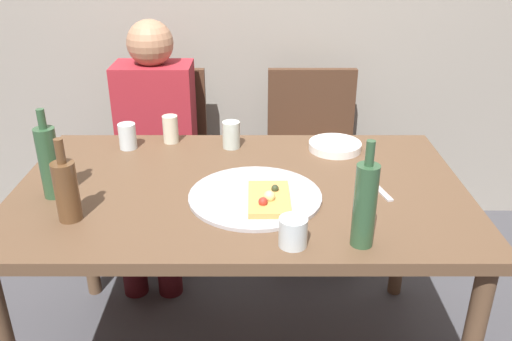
{
  "coord_description": "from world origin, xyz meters",
  "views": [
    {
      "loc": [
        0.05,
        -1.61,
        1.57
      ],
      "look_at": [
        0.05,
        0.01,
        0.81
      ],
      "focal_mm": 37.51,
      "sensor_mm": 36.0,
      "label": 1
    }
  ],
  "objects_px": {
    "short_glass": "(171,129)",
    "guest_in_sweater": "(155,138)",
    "beer_bottle": "(366,204)",
    "pizza_slice_last": "(270,198)",
    "dining_table": "(241,205)",
    "wine_glass": "(232,135)",
    "tumbler_near": "(294,232)",
    "plate_stack": "(336,146)",
    "water_bottle": "(67,189)",
    "chair_right": "(313,151)",
    "pizza_tray": "(256,196)",
    "wine_bottle": "(50,161)",
    "chair_left": "(162,151)",
    "table_knife": "(376,186)",
    "tumbler_far": "(128,136)"
  },
  "relations": [
    {
      "from": "table_knife",
      "to": "guest_in_sweater",
      "type": "height_order",
      "value": "guest_in_sweater"
    },
    {
      "from": "chair_right",
      "to": "table_knife",
      "type": "bearing_deg",
      "value": 97.97
    },
    {
      "from": "dining_table",
      "to": "tumbler_near",
      "type": "xyz_separation_m",
      "value": [
        0.15,
        -0.37,
        0.12
      ]
    },
    {
      "from": "tumbler_near",
      "to": "short_glass",
      "type": "distance_m",
      "value": 0.87
    },
    {
      "from": "water_bottle",
      "to": "chair_right",
      "type": "bearing_deg",
      "value": 52.34
    },
    {
      "from": "wine_glass",
      "to": "guest_in_sweater",
      "type": "relative_size",
      "value": 0.09
    },
    {
      "from": "table_knife",
      "to": "guest_in_sweater",
      "type": "distance_m",
      "value": 1.14
    },
    {
      "from": "dining_table",
      "to": "plate_stack",
      "type": "bearing_deg",
      "value": 40.15
    },
    {
      "from": "chair_left",
      "to": "chair_right",
      "type": "height_order",
      "value": "same"
    },
    {
      "from": "beer_bottle",
      "to": "tumbler_far",
      "type": "relative_size",
      "value": 3.08
    },
    {
      "from": "beer_bottle",
      "to": "guest_in_sweater",
      "type": "bearing_deg",
      "value": 125.71
    },
    {
      "from": "dining_table",
      "to": "chair_right",
      "type": "distance_m",
      "value": 0.93
    },
    {
      "from": "dining_table",
      "to": "pizza_tray",
      "type": "height_order",
      "value": "pizza_tray"
    },
    {
      "from": "dining_table",
      "to": "guest_in_sweater",
      "type": "distance_m",
      "value": 0.82
    },
    {
      "from": "pizza_tray",
      "to": "wine_bottle",
      "type": "distance_m",
      "value": 0.66
    },
    {
      "from": "beer_bottle",
      "to": "plate_stack",
      "type": "height_order",
      "value": "beer_bottle"
    },
    {
      "from": "tumbler_far",
      "to": "guest_in_sweater",
      "type": "relative_size",
      "value": 0.09
    },
    {
      "from": "short_glass",
      "to": "guest_in_sweater",
      "type": "relative_size",
      "value": 0.09
    },
    {
      "from": "dining_table",
      "to": "tumbler_far",
      "type": "xyz_separation_m",
      "value": [
        -0.45,
        0.32,
        0.13
      ]
    },
    {
      "from": "tumbler_far",
      "to": "guest_in_sweater",
      "type": "height_order",
      "value": "guest_in_sweater"
    },
    {
      "from": "chair_right",
      "to": "tumbler_far",
      "type": "bearing_deg",
      "value": 34.59
    },
    {
      "from": "pizza_slice_last",
      "to": "water_bottle",
      "type": "relative_size",
      "value": 0.86
    },
    {
      "from": "tumbler_far",
      "to": "guest_in_sweater",
      "type": "xyz_separation_m",
      "value": [
        0.02,
        0.39,
        -0.16
      ]
    },
    {
      "from": "wine_bottle",
      "to": "pizza_tray",
      "type": "bearing_deg",
      "value": -1.34
    },
    {
      "from": "beer_bottle",
      "to": "pizza_slice_last",
      "type": "bearing_deg",
      "value": 138.64
    },
    {
      "from": "water_bottle",
      "to": "table_knife",
      "type": "distance_m",
      "value": 0.98
    },
    {
      "from": "dining_table",
      "to": "beer_bottle",
      "type": "bearing_deg",
      "value": -46.39
    },
    {
      "from": "short_glass",
      "to": "beer_bottle",
      "type": "bearing_deg",
      "value": -49.63
    },
    {
      "from": "pizza_tray",
      "to": "tumbler_near",
      "type": "xyz_separation_m",
      "value": [
        0.1,
        -0.27,
        0.04
      ]
    },
    {
      "from": "wine_glass",
      "to": "beer_bottle",
      "type": "bearing_deg",
      "value": -60.63
    },
    {
      "from": "guest_in_sweater",
      "to": "water_bottle",
      "type": "bearing_deg",
      "value": 85.13
    },
    {
      "from": "pizza_slice_last",
      "to": "table_knife",
      "type": "xyz_separation_m",
      "value": [
        0.36,
        0.13,
        -0.02
      ]
    },
    {
      "from": "table_knife",
      "to": "water_bottle",
      "type": "bearing_deg",
      "value": -91.73
    },
    {
      "from": "pizza_slice_last",
      "to": "tumbler_near",
      "type": "distance_m",
      "value": 0.23
    },
    {
      "from": "pizza_slice_last",
      "to": "chair_right",
      "type": "bearing_deg",
      "value": 76.49
    },
    {
      "from": "pizza_slice_last",
      "to": "water_bottle",
      "type": "bearing_deg",
      "value": -171.92
    },
    {
      "from": "pizza_slice_last",
      "to": "chair_right",
      "type": "xyz_separation_m",
      "value": [
        0.24,
        1.0,
        -0.27
      ]
    },
    {
      "from": "beer_bottle",
      "to": "wine_glass",
      "type": "distance_m",
      "value": 0.79
    },
    {
      "from": "dining_table",
      "to": "wine_glass",
      "type": "bearing_deg",
      "value": 97.59
    },
    {
      "from": "tumbler_near",
      "to": "chair_right",
      "type": "xyz_separation_m",
      "value": [
        0.18,
        1.22,
        -0.28
      ]
    },
    {
      "from": "dining_table",
      "to": "pizza_slice_last",
      "type": "bearing_deg",
      "value": -56.39
    },
    {
      "from": "beer_bottle",
      "to": "guest_in_sweater",
      "type": "height_order",
      "value": "guest_in_sweater"
    },
    {
      "from": "table_knife",
      "to": "chair_left",
      "type": "height_order",
      "value": "chair_left"
    },
    {
      "from": "pizza_slice_last",
      "to": "chair_left",
      "type": "relative_size",
      "value": 0.25
    },
    {
      "from": "chair_right",
      "to": "pizza_slice_last",
      "type": "bearing_deg",
      "value": 76.49
    },
    {
      "from": "tumbler_near",
      "to": "plate_stack",
      "type": "relative_size",
      "value": 0.41
    },
    {
      "from": "chair_left",
      "to": "water_bottle",
      "type": "bearing_deg",
      "value": 85.81
    },
    {
      "from": "table_knife",
      "to": "chair_right",
      "type": "relative_size",
      "value": 0.24
    },
    {
      "from": "short_glass",
      "to": "guest_in_sweater",
      "type": "distance_m",
      "value": 0.39
    },
    {
      "from": "pizza_tray",
      "to": "water_bottle",
      "type": "distance_m",
      "value": 0.57
    }
  ]
}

